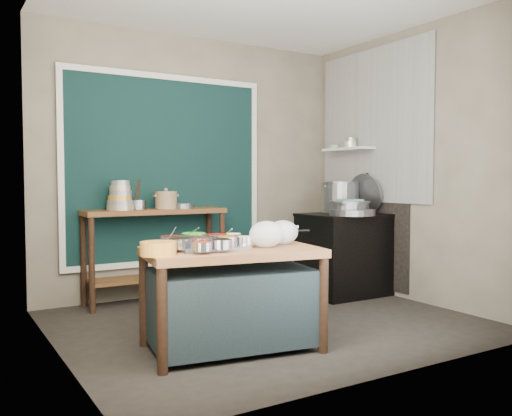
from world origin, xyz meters
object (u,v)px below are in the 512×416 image
prep_table (232,299)px  steamer (350,208)px  ceramic_crock (166,201)px  back_counter (156,255)px  stove_block (346,255)px  utensil_cup (138,205)px  condiment_tray (209,247)px  yellow_basin (158,249)px  stock_pot (341,197)px  saucepan (279,233)px

prep_table → steamer: bearing=35.0°
prep_table → ceramic_crock: size_ratio=5.28×
back_counter → prep_table: bearing=-92.6°
stove_block → utensil_cup: (-2.07, 0.75, 0.57)m
condiment_tray → utensil_cup: bearing=87.7°
yellow_basin → ceramic_crock: 2.02m
yellow_basin → steamer: (2.54, 1.04, 0.16)m
stove_block → utensil_cup: utensil_cup is taller
stock_pot → steamer: (-0.13, -0.31, -0.10)m
yellow_basin → ceramic_crock: (0.79, 1.85, 0.23)m
prep_table → back_counter: bearing=96.4°
stock_pot → back_counter: bearing=165.1°
condiment_tray → steamer: (2.11, 0.91, 0.19)m
utensil_cup → steamer: utensil_cup is taller
prep_table → stove_block: (1.98, 1.06, 0.05)m
stove_block → utensil_cup: size_ratio=5.77×
steamer → prep_table: bearing=-153.9°
prep_table → back_counter: 1.79m
back_counter → saucepan: back_counter is taller
steamer → yellow_basin: bearing=-157.6°
prep_table → ceramic_crock: ceramic_crock is taller
condiment_tray → steamer: 2.30m
yellow_basin → saucepan: 1.18m
condiment_tray → stock_pot: 2.57m
yellow_basin → stove_block: bearing=24.1°
saucepan → stove_block: bearing=48.6°
stove_block → saucepan: (-1.44, -0.87, 0.39)m
ceramic_crock → steamer: bearing=-24.7°
stock_pot → yellow_basin: bearing=-153.1°
utensil_cup → steamer: (2.03, -0.86, -0.05)m
stove_block → saucepan: 1.72m
condiment_tray → saucepan: bearing=12.2°
back_counter → stove_block: 2.04m
condiment_tray → saucepan: saucepan is taller
saucepan → steamer: 1.60m
prep_table → back_counter: back_counter is taller
stock_pot → ceramic_crock: bearing=165.3°
prep_table → steamer: size_ratio=2.85×
ceramic_crock → saucepan: bearing=-77.2°
prep_table → back_counter: size_ratio=0.86×
stock_pot → utensil_cup: bearing=165.8°
prep_table → condiment_tray: (-0.17, 0.04, 0.39)m
ceramic_crock → stock_pot: (1.89, -0.50, 0.02)m
stove_block → condiment_tray: bearing=-154.6°
condiment_tray → steamer: bearing=23.4°
back_counter → steamer: steamer is taller
stove_block → saucepan: size_ratio=3.59×
prep_table → steamer: steamer is taller
stove_block → yellow_basin: (-2.58, -1.15, 0.37)m
back_counter → ceramic_crock: bearing=-17.4°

